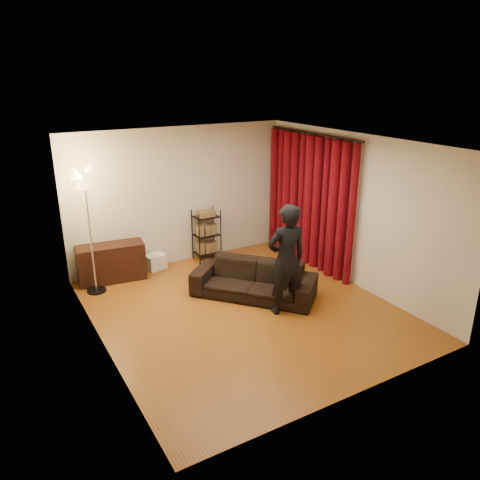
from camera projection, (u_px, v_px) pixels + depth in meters
floor at (244, 310)px, 7.63m from camera, size 5.00×5.00×0.00m
ceiling at (244, 143)px, 6.71m from camera, size 5.00×5.00×0.00m
wall_back at (180, 196)px, 9.21m from camera, size 5.00×0.00×5.00m
wall_front at (360, 295)px, 5.14m from camera, size 5.00×0.00×5.00m
wall_left at (96, 259)px, 6.11m from camera, size 0.00×5.00×5.00m
wall_right at (354, 211)px, 8.24m from camera, size 0.00×5.00×5.00m
curtain_rod at (313, 133)px, 8.68m from camera, size 0.04×2.65×0.04m
curtain at (309, 201)px, 9.12m from camera, size 0.22×2.65×2.55m
sofa at (254, 280)px, 7.99m from camera, size 1.98×2.10×0.61m
person at (286, 260)px, 7.28m from camera, size 0.71×0.51×1.80m
media_cabinet at (111, 263)px, 8.60m from camera, size 1.25×0.59×0.70m
storage_boxes at (156, 262)px, 9.15m from camera, size 0.42×0.37×0.31m
wire_shelf at (207, 235)px, 9.52m from camera, size 0.52×0.40×1.06m
floor_lamp at (90, 232)px, 7.89m from camera, size 0.48×0.48×2.22m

